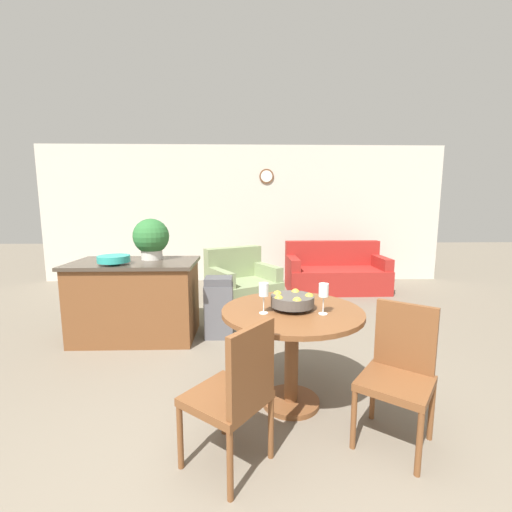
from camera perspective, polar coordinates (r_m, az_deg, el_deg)
The scene contains 14 objects.
ground_plane at distance 2.29m, azimuth -3.47°, elevation -34.02°, with size 24.00×24.00×0.00m, color #706656.
wall_back at distance 6.94m, azimuth -2.18°, elevation 6.98°, with size 8.00×0.09×2.70m.
dining_table at distance 2.67m, azimuth 6.00°, elevation -12.41°, with size 1.06×1.06×0.77m.
dining_chair_near_left at distance 2.11m, azimuth -3.42°, elevation -21.44°, with size 0.59×0.59×0.90m.
dining_chair_near_right at distance 2.52m, azimuth 22.74°, elevation -16.83°, with size 0.59×0.59×0.90m.
fruit_bowl at distance 2.60m, azimuth 6.06°, elevation -7.36°, with size 0.32×0.32×0.13m.
wine_glass_left at distance 2.47m, azimuth 1.29°, elevation -5.83°, with size 0.07×0.07×0.23m.
wine_glass_right at distance 2.50m, azimuth 11.21°, elevation -5.82°, with size 0.07×0.07×0.23m.
kitchen_island at distance 4.23m, azimuth -19.34°, elevation -6.86°, with size 1.40×0.81×0.91m.
teal_bowl at distance 4.00m, azimuth -22.62°, elevation -0.47°, with size 0.34×0.34×0.10m.
potted_plant at distance 4.19m, azimuth -17.08°, elevation 2.90°, with size 0.41×0.41×0.48m.
trash_bin at distance 4.08m, azimuth -6.19°, elevation -8.48°, with size 0.33×0.28×0.71m.
couch at distance 6.35m, azimuth 13.10°, elevation -2.98°, with size 1.76×0.89×0.87m.
armchair at distance 5.27m, azimuth -2.36°, elevation -5.15°, with size 1.23×1.19×0.88m.
Camera 1 is at (0.07, -1.68, 1.55)m, focal length 24.00 mm.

